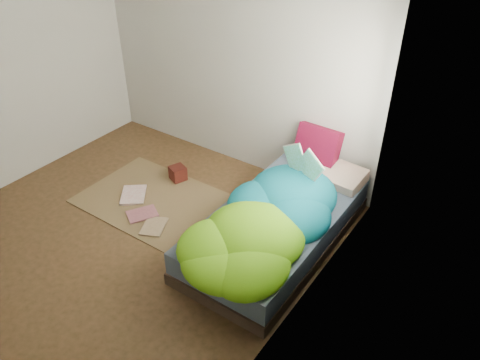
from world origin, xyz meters
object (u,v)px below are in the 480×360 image
at_px(wooden_box, 178,173).
at_px(floor_book_a, 122,195).
at_px(bed, 276,228).
at_px(open_book, 303,153).
at_px(pillow_magenta, 317,149).
at_px(floor_book_b, 139,208).

height_order(wooden_box, floor_book_a, wooden_box).
bearing_deg(bed, open_book, 86.67).
distance_m(pillow_magenta, floor_book_a, 2.14).
bearing_deg(floor_book_b, bed, 45.62).
bearing_deg(wooden_box, pillow_magenta, 24.55).
bearing_deg(bed, pillow_magenta, 94.92).
xyz_separation_m(wooden_box, floor_book_a, (-0.28, -0.60, -0.07)).
xyz_separation_m(bed, floor_book_b, (-1.42, -0.38, -0.14)).
bearing_deg(open_book, floor_book_b, -135.25).
distance_m(open_book, wooden_box, 1.64).
bearing_deg(open_book, pillow_magenta, 117.66).
distance_m(bed, open_book, 0.74).
bearing_deg(open_book, bed, -76.46).
height_order(pillow_magenta, floor_book_a, pillow_magenta).
bearing_deg(wooden_box, floor_book_b, -86.47).
bearing_deg(pillow_magenta, floor_book_b, -133.66).
relative_size(open_book, floor_book_b, 1.39).
distance_m(bed, floor_book_a, 1.77).
distance_m(bed, pillow_magenta, 1.00).
height_order(open_book, floor_book_a, open_book).
relative_size(bed, open_book, 4.88).
relative_size(bed, floor_book_b, 6.78).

